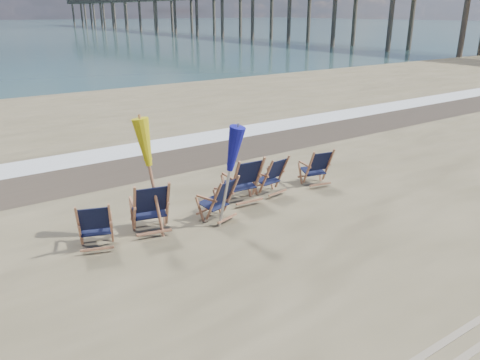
{
  "coord_description": "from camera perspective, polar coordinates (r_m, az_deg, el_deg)",
  "views": [
    {
      "loc": [
        -4.76,
        -4.74,
        3.95
      ],
      "look_at": [
        0.0,
        2.2,
        0.9
      ],
      "focal_mm": 35.0,
      "sensor_mm": 36.0,
      "label": 1
    }
  ],
  "objects": [
    {
      "name": "umbrella_yellow",
      "position": [
        8.33,
        -10.85,
        3.76
      ],
      "size": [
        0.3,
        0.3,
        2.21
      ],
      "color": "#AD6F4D",
      "rests_on": "ground"
    },
    {
      "name": "surf_foam",
      "position": [
        14.43,
        -13.85,
        3.46
      ],
      "size": [
        200.0,
        1.4,
        0.01
      ],
      "primitive_type": "cube",
      "color": "silver",
      "rests_on": "ground"
    },
    {
      "name": "beach_chair_4",
      "position": [
        10.69,
        5.18,
        0.82
      ],
      "size": [
        0.69,
        0.75,
        0.94
      ],
      "primitive_type": null,
      "rotation": [
        0.0,
        0.0,
        3.28
      ],
      "color": "black",
      "rests_on": "ground"
    },
    {
      "name": "beach_chair_0",
      "position": [
        8.41,
        -15.46,
        -5.28
      ],
      "size": [
        0.79,
        0.84,
        0.94
      ],
      "primitive_type": null,
      "rotation": [
        0.0,
        0.0,
        2.81
      ],
      "color": "black",
      "rests_on": "ground"
    },
    {
      "name": "umbrella_blue",
      "position": [
        8.57,
        -1.58,
        3.35
      ],
      "size": [
        0.3,
        0.3,
        2.02
      ],
      "color": "#A5A5AD",
      "rests_on": "ground"
    },
    {
      "name": "fishing_pier",
      "position": [
        89.61,
        -6.32,
        20.25
      ],
      "size": [
        4.4,
        140.0,
        9.3
      ],
      "primitive_type": null,
      "color": "brown",
      "rests_on": "ground"
    },
    {
      "name": "beach_chair_3",
      "position": [
        10.11,
        2.29,
        0.22
      ],
      "size": [
        0.75,
        0.83,
        1.09
      ],
      "primitive_type": null,
      "rotation": [
        0.0,
        0.0,
        3.07
      ],
      "color": "black",
      "rests_on": "ground"
    },
    {
      "name": "beach_chair_1",
      "position": [
        8.79,
        -8.8,
        -3.14
      ],
      "size": [
        0.85,
        0.92,
        1.09
      ],
      "primitive_type": null,
      "rotation": [
        0.0,
        0.0,
        2.92
      ],
      "color": "black",
      "rests_on": "ground"
    },
    {
      "name": "beach_chair_2",
      "position": [
        9.36,
        -1.08,
        -1.91
      ],
      "size": [
        0.77,
        0.82,
        0.94
      ],
      "primitive_type": null,
      "rotation": [
        0.0,
        0.0,
        3.44
      ],
      "color": "black",
      "rests_on": "ground"
    },
    {
      "name": "beach_chair_5",
      "position": [
        11.3,
        10.72,
        1.65
      ],
      "size": [
        0.73,
        0.79,
        0.95
      ],
      "primitive_type": null,
      "rotation": [
        0.0,
        0.0,
        2.94
      ],
      "color": "black",
      "rests_on": "ground"
    },
    {
      "name": "wet_sand_strip",
      "position": [
        13.09,
        -11.47,
        1.96
      ],
      "size": [
        200.0,
        2.6,
        0.0
      ],
      "primitive_type": "cube",
      "color": "#42362A",
      "rests_on": "ground"
    }
  ]
}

